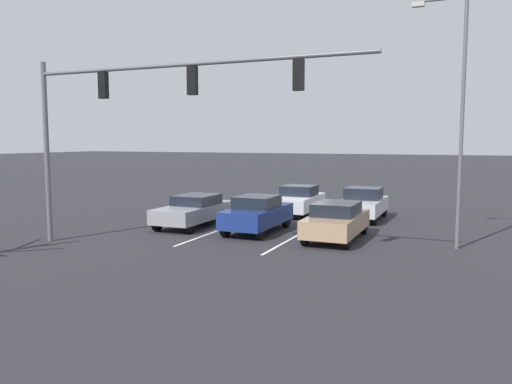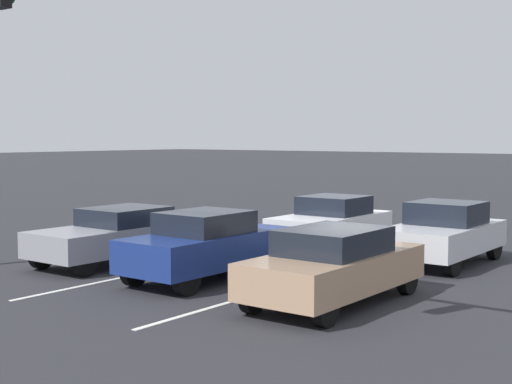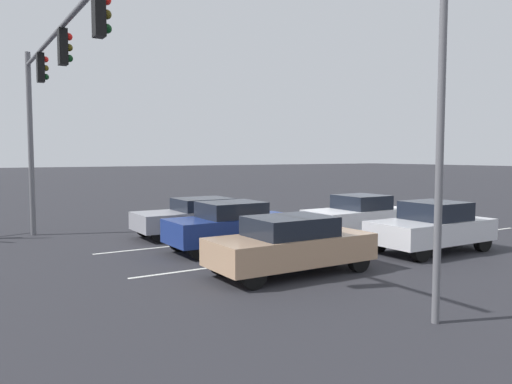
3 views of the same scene
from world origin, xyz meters
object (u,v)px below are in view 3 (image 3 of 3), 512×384
(car_navy_midlane_front, at_px, (233,225))
(car_silver_leftlane_second, at_px, (432,227))
(car_gray_rightlane_front, at_px, (198,216))
(car_tan_leftlane_front, at_px, (291,244))
(car_white_midlane_second, at_px, (358,216))
(street_lamp_left_shoulder, at_px, (434,38))
(traffic_signal_gantry, at_px, (49,84))

(car_navy_midlane_front, bearing_deg, car_silver_leftlane_second, -123.78)
(car_gray_rightlane_front, xyz_separation_m, car_tan_leftlane_front, (-6.90, 0.60, 0.03))
(car_gray_rightlane_front, xyz_separation_m, car_white_midlane_second, (-3.41, -5.06, 0.05))
(car_tan_leftlane_front, xyz_separation_m, street_lamp_left_shoulder, (-4.34, -0.02, 4.43))
(street_lamp_left_shoulder, bearing_deg, car_tan_leftlane_front, 0.32)
(car_gray_rightlane_front, xyz_separation_m, car_silver_leftlane_second, (-6.88, -4.96, 0.06))
(car_white_midlane_second, bearing_deg, street_lamp_left_shoulder, 144.26)
(car_silver_leftlane_second, relative_size, street_lamp_left_shoulder, 0.45)
(car_silver_leftlane_second, bearing_deg, car_gray_rightlane_front, 35.81)
(car_gray_rightlane_front, relative_size, car_tan_leftlane_front, 1.08)
(car_silver_leftlane_second, xyz_separation_m, traffic_signal_gantry, (6.11, 10.33, 4.47))
(car_gray_rightlane_front, distance_m, car_navy_midlane_front, 3.35)
(car_gray_rightlane_front, height_order, car_white_midlane_second, car_white_midlane_second)
(car_navy_midlane_front, xyz_separation_m, street_lamp_left_shoulder, (-7.91, 0.24, 4.38))
(car_gray_rightlane_front, bearing_deg, car_navy_midlane_front, 174.22)
(car_gray_rightlane_front, height_order, car_silver_leftlane_second, car_silver_leftlane_second)
(car_gray_rightlane_front, bearing_deg, car_tan_leftlane_front, 175.04)
(car_navy_midlane_front, distance_m, traffic_signal_gantry, 7.19)
(car_tan_leftlane_front, bearing_deg, traffic_signal_gantry, 37.85)
(car_navy_midlane_front, xyz_separation_m, car_tan_leftlane_front, (-3.57, 0.26, -0.04))
(car_tan_leftlane_front, xyz_separation_m, car_white_midlane_second, (3.49, -5.66, 0.02))
(car_navy_midlane_front, relative_size, car_silver_leftlane_second, 1.04)
(car_navy_midlane_front, relative_size, street_lamp_left_shoulder, 0.47)
(car_silver_leftlane_second, xyz_separation_m, car_white_midlane_second, (3.46, -0.10, -0.01))
(car_tan_leftlane_front, distance_m, car_white_midlane_second, 6.65)
(car_tan_leftlane_front, relative_size, traffic_signal_gantry, 0.34)
(car_tan_leftlane_front, height_order, car_white_midlane_second, car_white_midlane_second)
(car_navy_midlane_front, bearing_deg, car_tan_leftlane_front, 175.80)
(street_lamp_left_shoulder, bearing_deg, traffic_signal_gantry, 24.59)
(car_navy_midlane_front, height_order, car_silver_leftlane_second, car_silver_leftlane_second)
(car_navy_midlane_front, bearing_deg, car_gray_rightlane_front, -5.78)
(car_navy_midlane_front, height_order, car_tan_leftlane_front, car_navy_midlane_front)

